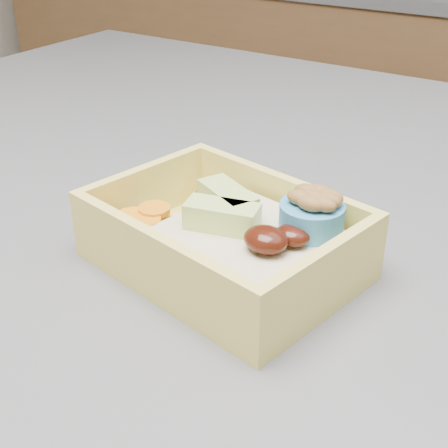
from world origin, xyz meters
The scene contains 1 object.
bento_box centered at (0.01, -0.24, 0.94)m, with size 0.20×0.16×0.07m.
Camera 1 is at (0.21, -0.56, 1.17)m, focal length 50.00 mm.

